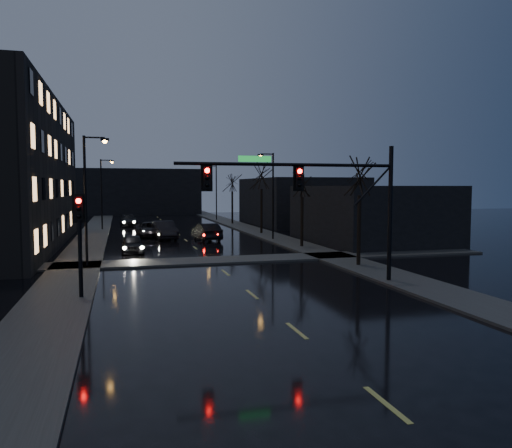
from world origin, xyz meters
TOP-DOWN VIEW (x-y plane):
  - ground at (0.00, 0.00)m, footprint 160.00×160.00m
  - sidewalk_left at (-8.50, 35.00)m, footprint 3.00×140.00m
  - sidewalk_right at (8.50, 35.00)m, footprint 3.00×140.00m
  - sidewalk_cross at (0.00, 18.50)m, footprint 40.00×3.00m
  - commercial_right_near at (15.50, 26.00)m, footprint 10.00×14.00m
  - commercial_right_far at (17.00, 48.00)m, footprint 12.00×18.00m
  - far_block at (-3.00, 78.00)m, footprint 22.00×10.00m
  - signal_mast at (3.85, 9.00)m, footprint 11.11×0.41m
  - signal_pole_left at (-7.50, 8.99)m, footprint 0.35×0.41m
  - tree_near at (8.40, 14.00)m, footprint 3.52×3.52m
  - tree_mid_a at (8.40, 24.00)m, footprint 3.30×3.30m
  - tree_mid_b at (8.40, 36.00)m, footprint 3.74×3.74m
  - tree_far at (8.40, 50.00)m, footprint 3.43×3.43m
  - streetlight_l_near at (-7.58, 18.00)m, footprint 1.53×0.28m
  - streetlight_l_far at (-7.58, 45.00)m, footprint 1.53×0.28m
  - streetlight_r_mid at (7.58, 30.00)m, footprint 1.53×0.28m
  - streetlight_r_far at (7.58, 58.00)m, footprint 1.53×0.28m
  - oncoming_car_a at (-4.95, 24.15)m, footprint 1.66×4.06m
  - oncoming_car_b at (-1.80, 33.77)m, footprint 2.31×5.27m
  - oncoming_car_c at (-3.07, 36.37)m, footprint 2.41×5.21m
  - oncoming_car_d at (-4.82, 50.30)m, footprint 2.28×4.96m
  - lead_car at (1.85, 31.44)m, footprint 2.24×4.95m

SIDE VIEW (x-z plane):
  - ground at x=0.00m, z-range 0.00..0.00m
  - sidewalk_left at x=-8.50m, z-range 0.00..0.12m
  - sidewalk_right at x=8.50m, z-range 0.00..0.12m
  - sidewalk_cross at x=0.00m, z-range 0.00..0.12m
  - oncoming_car_a at x=-4.95m, z-range 0.00..1.38m
  - oncoming_car_d at x=-4.82m, z-range 0.00..1.40m
  - oncoming_car_c at x=-3.07m, z-range 0.00..1.45m
  - lead_car at x=1.85m, z-range 0.00..1.57m
  - oncoming_car_b at x=-1.80m, z-range 0.00..1.68m
  - commercial_right_near at x=15.50m, z-range 0.00..5.00m
  - commercial_right_far at x=17.00m, z-range 0.00..6.00m
  - signal_pole_left at x=-7.50m, z-range 0.75..5.27m
  - far_block at x=-3.00m, z-range 0.00..8.00m
  - streetlight_l_near at x=-7.58m, z-range 0.77..8.77m
  - streetlight_l_far at x=-7.58m, z-range 0.77..8.77m
  - streetlight_r_mid at x=7.58m, z-range 0.77..8.77m
  - streetlight_r_far at x=7.58m, z-range 0.77..8.77m
  - signal_mast at x=3.85m, z-range 1.37..8.37m
  - tree_mid_a at x=8.40m, z-range 2.04..9.61m
  - tree_far at x=8.40m, z-range 2.12..10.00m
  - tree_near at x=8.40m, z-range 2.18..10.26m
  - tree_mid_b at x=8.40m, z-range 2.32..10.90m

